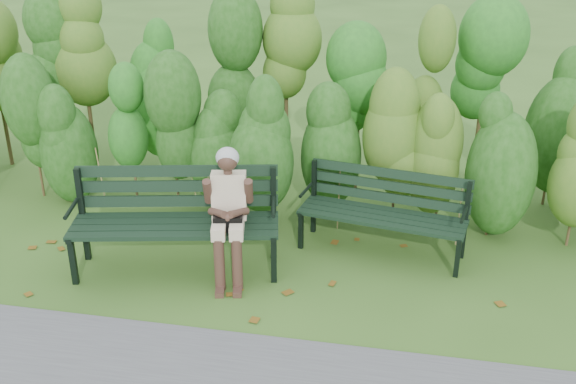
# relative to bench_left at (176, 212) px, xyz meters

# --- Properties ---
(ground) EXTENTS (80.00, 80.00, 0.00)m
(ground) POSITION_rel_bench_left_xyz_m (1.04, -0.06, -0.58)
(ground) COLOR #2C4C19
(hedge_band) EXTENTS (11.04, 1.67, 2.42)m
(hedge_band) POSITION_rel_bench_left_xyz_m (1.04, 1.80, 0.68)
(hedge_band) COLOR #47381E
(hedge_band) RESTS_ON ground
(leaf_litter) EXTENTS (5.83, 2.25, 0.01)m
(leaf_litter) POSITION_rel_bench_left_xyz_m (1.68, 0.03, -0.57)
(leaf_litter) COLOR brown
(leaf_litter) RESTS_ON ground
(bench_left) EXTENTS (2.05, 1.03, 0.98)m
(bench_left) POSITION_rel_bench_left_xyz_m (0.00, 0.00, 0.00)
(bench_left) COLOR black
(bench_left) RESTS_ON ground
(bench_right) EXTENTS (1.73, 0.83, 0.83)m
(bench_right) POSITION_rel_bench_left_xyz_m (1.95, 0.70, -0.09)
(bench_right) COLOR black
(bench_right) RESTS_ON ground
(seated_woman) EXTENTS (0.49, 0.72, 1.26)m
(seated_woman) POSITION_rel_bench_left_xyz_m (0.55, -0.08, 0.15)
(seated_woman) COLOR beige
(seated_woman) RESTS_ON ground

